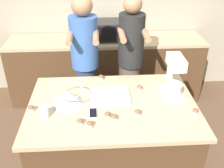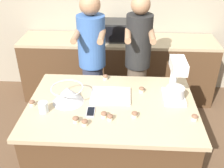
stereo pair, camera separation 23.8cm
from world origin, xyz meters
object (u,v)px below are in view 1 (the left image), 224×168
at_px(cupcake_2, 80,122).
at_px(stand_mixer, 173,78).
at_px(cupcake_8, 107,115).
at_px(cupcake_0, 195,111).
at_px(cupcake_6, 138,113).
at_px(baking_tray, 110,95).
at_px(cupcake_5, 139,88).
at_px(cell_phone, 93,113).
at_px(microwave_oven, 108,30).
at_px(cupcake_3, 31,108).
at_px(person_right, 130,65).
at_px(cupcake_4, 90,124).
at_px(mixing_bowl, 67,97).
at_px(cupcake_7, 101,77).
at_px(drinking_glass, 44,112).
at_px(cupcake_1, 114,117).
at_px(person_left, 85,66).

bearing_deg(cupcake_2, stand_mixer, 25.31).
height_order(stand_mixer, cupcake_8, stand_mixer).
xyz_separation_m(cupcake_0, cupcake_6, (-0.50, 0.01, 0.00)).
xyz_separation_m(baking_tray, cupcake_2, (-0.27, -0.40, 0.01)).
xyz_separation_m(stand_mixer, cupcake_5, (-0.30, 0.09, -0.15)).
bearing_deg(cell_phone, microwave_oven, 83.07).
distance_m(cupcake_3, cupcake_8, 0.68).
distance_m(person_right, cupcake_5, 0.52).
relative_size(cupcake_4, cupcake_6, 1.00).
xyz_separation_m(cupcake_4, cupcake_8, (0.15, 0.11, 0.00)).
distance_m(mixing_bowl, cupcake_2, 0.33).
relative_size(cupcake_0, cupcake_7, 1.00).
distance_m(person_right, baking_tray, 0.68).
height_order(cupcake_2, cupcake_7, same).
relative_size(stand_mixer, drinking_glass, 4.12).
height_order(microwave_oven, cupcake_5, microwave_oven).
xyz_separation_m(cupcake_0, cupcake_2, (-1.00, -0.08, 0.00)).
distance_m(baking_tray, cupcake_8, 0.33).
height_order(mixing_bowl, cupcake_0, mixing_bowl).
distance_m(person_right, cupcake_7, 0.45).
relative_size(baking_tray, cupcake_7, 6.67).
height_order(microwave_oven, cupcake_7, microwave_oven).
bearing_deg(stand_mixer, baking_tray, -179.25).
bearing_deg(cupcake_5, person_right, 92.92).
distance_m(drinking_glass, cupcake_1, 0.60).
bearing_deg(cupcake_4, person_right, 66.55).
relative_size(stand_mixer, cupcake_2, 7.17).
distance_m(stand_mixer, cupcake_2, 0.98).
bearing_deg(cupcake_2, person_left, 89.12).
xyz_separation_m(cupcake_1, cupcake_8, (-0.06, 0.03, 0.00)).
distance_m(person_left, baking_tray, 0.67).
height_order(drinking_glass, cupcake_4, drinking_glass).
distance_m(person_right, cupcake_1, 1.01).
height_order(baking_tray, cupcake_8, cupcake_8).
xyz_separation_m(cupcake_4, cupcake_7, (0.11, 0.78, 0.00)).
distance_m(drinking_glass, cupcake_7, 0.79).
xyz_separation_m(person_left, cupcake_8, (0.21, -0.95, -0.00)).
height_order(cupcake_4, cupcake_6, same).
distance_m(drinking_glass, cupcake_2, 0.33).
relative_size(baking_tray, cupcake_8, 6.67).
relative_size(person_right, cupcake_0, 30.39).
bearing_deg(mixing_bowl, stand_mixer, 6.48).
bearing_deg(cupcake_5, mixing_bowl, -163.51).
distance_m(cupcake_4, cupcake_8, 0.19).
xyz_separation_m(stand_mixer, cupcake_2, (-0.87, -0.41, -0.15)).
distance_m(baking_tray, microwave_oven, 1.43).
xyz_separation_m(person_left, microwave_oven, (0.30, 0.80, 0.15)).
bearing_deg(cupcake_2, mixing_bowl, 112.46).
relative_size(person_left, cupcake_8, 30.48).
height_order(drinking_glass, cupcake_7, drinking_glass).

